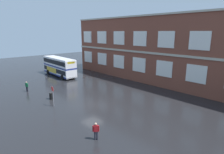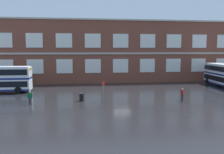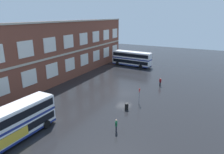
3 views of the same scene
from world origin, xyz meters
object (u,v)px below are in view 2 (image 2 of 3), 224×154
at_px(second_passenger, 182,94).
at_px(bus_stand_flag, 103,89).
at_px(station_litter_bin, 81,97).
at_px(double_decker_middle, 224,75).
at_px(waiting_passenger, 30,97).

xyz_separation_m(second_passenger, bus_stand_flag, (-10.18, 0.86, 0.70)).
height_order(bus_stand_flag, station_litter_bin, bus_stand_flag).
xyz_separation_m(double_decker_middle, waiting_passenger, (-32.08, -10.78, -1.22)).
distance_m(double_decker_middle, station_litter_bin, 27.61).
xyz_separation_m(double_decker_middle, second_passenger, (-12.93, -11.38, -1.22)).
distance_m(second_passenger, bus_stand_flag, 10.24).
distance_m(waiting_passenger, bus_stand_flag, 9.00).
relative_size(waiting_passenger, station_litter_bin, 1.65).
distance_m(double_decker_middle, bus_stand_flag, 25.40).
xyz_separation_m(waiting_passenger, station_litter_bin, (6.22, 1.26, -0.41)).
xyz_separation_m(waiting_passenger, second_passenger, (19.15, -0.59, 0.00)).
bearing_deg(station_litter_bin, bus_stand_flag, -19.93).
distance_m(second_passenger, station_litter_bin, 13.08).
height_order(double_decker_middle, station_litter_bin, double_decker_middle).
relative_size(double_decker_middle, second_passenger, 6.56).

